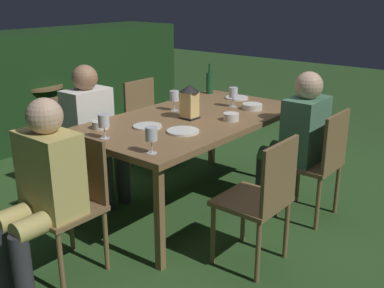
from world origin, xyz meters
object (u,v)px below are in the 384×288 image
(wine_glass_c, at_px, (104,122))
(person_in_mustard, at_px, (42,186))
(person_in_green, at_px, (297,136))
(green_bottle_on_table, at_px, (210,82))
(bowl_salad, at_px, (231,117))
(side_table, at_px, (42,105))
(wine_glass_a, at_px, (151,135))
(plate_c, at_px, (147,126))
(chair_head_near, at_px, (72,198))
(plate_b, at_px, (237,98))
(chair_side_left_a, at_px, (261,197))
(plate_a, at_px, (183,131))
(lantern_centerpiece, at_px, (190,100))
(chair_side_left_b, at_px, (319,160))
(person_in_cream, at_px, (93,127))
(chair_side_right_a, at_px, (80,140))
(bowl_olives, at_px, (252,106))
(wine_glass_b, at_px, (174,97))
(chair_side_right_b, at_px, (148,120))
(wine_glass_d, at_px, (233,93))
(bowl_bread, at_px, (100,124))
(ice_bucket, at_px, (39,76))

(wine_glass_c, bearing_deg, person_in_mustard, -169.21)
(person_in_green, height_order, green_bottle_on_table, person_in_green)
(bowl_salad, distance_m, side_table, 2.71)
(wine_glass_a, relative_size, plate_c, 0.80)
(person_in_green, height_order, chair_head_near, person_in_green)
(chair_head_near, distance_m, plate_b, 1.98)
(chair_side_left_a, height_order, plate_a, chair_side_left_a)
(lantern_centerpiece, relative_size, wine_glass_a, 1.57)
(chair_side_left_a, distance_m, green_bottle_on_table, 1.83)
(lantern_centerpiece, xyz_separation_m, green_bottle_on_table, (0.83, 0.43, -0.04))
(chair_side_left_b, relative_size, side_table, 1.27)
(person_in_cream, relative_size, plate_a, 4.95)
(chair_side_right_a, height_order, chair_head_near, same)
(bowl_salad, xyz_separation_m, side_table, (0.07, 2.69, -0.34))
(chair_head_near, relative_size, wine_glass_a, 5.15)
(bowl_salad, bearing_deg, bowl_olives, 8.27)
(person_in_green, relative_size, wine_glass_b, 6.80)
(chair_side_right_a, xyz_separation_m, chair_side_left_a, (0.00, -1.81, 0.00))
(wine_glass_b, bearing_deg, chair_side_right_b, 61.54)
(person_in_mustard, distance_m, bowl_olives, 1.92)
(chair_side_right_b, distance_m, wine_glass_a, 1.81)
(wine_glass_c, bearing_deg, plate_c, -5.86)
(wine_glass_d, bearing_deg, bowl_bread, 161.71)
(green_bottle_on_table, xyz_separation_m, wine_glass_a, (-1.60, -0.76, 0.01))
(chair_side_left_b, distance_m, wine_glass_c, 1.64)
(chair_side_right_a, height_order, wine_glass_c, wine_glass_c)
(lantern_centerpiece, height_order, side_table, lantern_centerpiece)
(person_in_cream, bearing_deg, green_bottle_on_table, -13.90)
(person_in_green, relative_size, plate_b, 5.46)
(bowl_bread, xyz_separation_m, ice_bucket, (0.85, 2.07, -0.00))
(chair_side_left_a, xyz_separation_m, ice_bucket, (0.60, 3.30, 0.30))
(plate_b, bearing_deg, person_in_cream, 152.20)
(bowl_bread, xyz_separation_m, side_table, (0.85, 2.07, -0.34))
(chair_side_right_b, height_order, wine_glass_c, wine_glass_c)
(plate_c, distance_m, bowl_bread, 0.34)
(bowl_olives, xyz_separation_m, bowl_salad, (-0.40, -0.06, 0.01))
(wine_glass_b, bearing_deg, wine_glass_a, -146.45)
(person_in_cream, distance_m, chair_side_left_a, 1.63)
(side_table, distance_m, ice_bucket, 0.33)
(plate_a, bearing_deg, bowl_salad, -10.78)
(chair_side_left_b, xyz_separation_m, bowl_bread, (-1.09, 1.22, 0.30))
(wine_glass_b, xyz_separation_m, plate_b, (0.70, -0.16, -0.11))
(chair_head_near, height_order, wine_glass_b, wine_glass_b)
(chair_side_left_b, distance_m, plate_b, 1.09)
(person_in_mustard, distance_m, plate_a, 1.05)
(chair_side_left_b, height_order, person_in_cream, person_in_cream)
(person_in_cream, bearing_deg, chair_side_left_a, -90.00)
(chair_side_right_a, height_order, green_bottle_on_table, green_bottle_on_table)
(chair_side_left_a, distance_m, plate_b, 1.57)
(person_in_mustard, bearing_deg, chair_side_left_b, -26.62)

